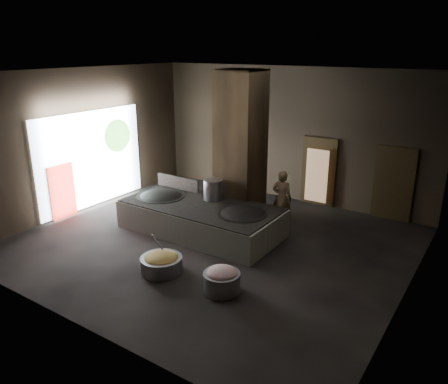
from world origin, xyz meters
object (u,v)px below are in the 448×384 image
Objects in this scene: stock_pot at (213,190)px; cook at (282,198)px; meat_basin at (222,282)px; wok_right at (242,216)px; hearth_platform at (201,218)px; veg_basin at (162,264)px; wok_left at (161,198)px.

cook is (1.65, 1.20, -0.29)m from stock_pot.
stock_pot is 3.81m from meat_basin.
stock_pot is (-1.30, 0.50, 0.38)m from wok_right.
wok_right is 1.65× the size of meat_basin.
cook is (1.70, 1.75, 0.44)m from hearth_platform.
veg_basin is (0.64, -2.43, -0.21)m from hearth_platform.
hearth_platform is 2.52m from veg_basin.
veg_basin is at bearing -78.87° from stock_pot.
wok_right is (2.80, 0.10, 0.00)m from wok_left.
hearth_platform is 0.92m from stock_pot.
stock_pot reaches higher than wok_right.
stock_pot is at bearing 84.63° from hearth_platform.
wok_right is at bearing -21.04° from stock_pot.
cook is at bearing 75.76° from veg_basin.
wok_left is 0.86× the size of cook.
wok_right reaches higher than veg_basin.
meat_basin is (3.78, -2.32, -0.53)m from wok_left.
hearth_platform is at bearing 134.49° from meat_basin.
hearth_platform is 2.73× the size of cook.
wok_left is at bearing -177.95° from wok_right.
stock_pot reaches higher than meat_basin.
wok_right reaches higher than hearth_platform.
hearth_platform reaches higher than veg_basin.
wok_left is at bearing 22.94° from cook.
wok_left is (-1.45, -0.05, 0.35)m from hearth_platform.
hearth_platform is at bearing -177.88° from wok_right.
veg_basin is at bearing -75.50° from hearth_platform.
veg_basin is 1.69m from meat_basin.
wok_left is 2.80m from wok_right.
meat_basin is at bearing -67.98° from wok_right.
meat_basin is (0.98, -2.42, -0.53)m from wok_right.
cook is 2.06× the size of meat_basin.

